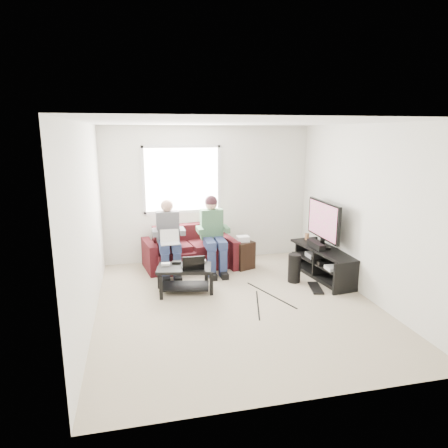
% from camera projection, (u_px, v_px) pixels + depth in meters
% --- Properties ---
extents(floor, '(4.50, 4.50, 0.00)m').
position_uv_depth(floor, '(236.00, 304.00, 5.88)').
color(floor, tan).
rests_on(floor, ground).
extents(ceiling, '(4.50, 4.50, 0.00)m').
position_uv_depth(ceiling, '(238.00, 122.00, 5.30)').
color(ceiling, white).
rests_on(ceiling, wall_back).
extents(wall_back, '(4.50, 0.00, 4.50)m').
position_uv_depth(wall_back, '(208.00, 194.00, 7.73)').
color(wall_back, silver).
rests_on(wall_back, floor).
extents(wall_front, '(4.50, 0.00, 4.50)m').
position_uv_depth(wall_front, '(302.00, 271.00, 3.45)').
color(wall_front, silver).
rests_on(wall_front, floor).
extents(wall_left, '(0.00, 4.50, 4.50)m').
position_uv_depth(wall_left, '(88.00, 225.00, 5.16)').
color(wall_left, silver).
rests_on(wall_left, floor).
extents(wall_right, '(0.00, 4.50, 4.50)m').
position_uv_depth(wall_right, '(365.00, 212.00, 6.02)').
color(wall_right, silver).
rests_on(wall_right, floor).
extents(window, '(1.48, 0.04, 1.28)m').
position_uv_depth(window, '(182.00, 180.00, 7.54)').
color(window, white).
rests_on(window, wall_back).
extents(sofa, '(1.75, 0.97, 0.77)m').
position_uv_depth(sofa, '(190.00, 252.00, 7.45)').
color(sofa, '#451311').
rests_on(sofa, floor).
extents(person_left, '(0.40, 0.70, 1.31)m').
position_uv_depth(person_left, '(169.00, 235.00, 7.02)').
color(person_left, navy).
rests_on(person_left, sofa).
extents(person_right, '(0.40, 0.71, 1.35)m').
position_uv_depth(person_right, '(213.00, 229.00, 7.19)').
color(person_right, navy).
rests_on(person_right, sofa).
extents(laptop_silver, '(0.35, 0.27, 0.24)m').
position_uv_depth(laptop_silver, '(170.00, 240.00, 6.78)').
color(laptop_silver, silver).
rests_on(laptop_silver, person_left).
extents(coffee_table, '(0.92, 0.66, 0.42)m').
position_uv_depth(coffee_table, '(184.00, 273.00, 6.27)').
color(coffee_table, black).
rests_on(coffee_table, floor).
extents(laptop_black, '(0.38, 0.29, 0.24)m').
position_uv_depth(laptop_black, '(193.00, 260.00, 6.17)').
color(laptop_black, black).
rests_on(laptop_black, coffee_table).
extents(controller_a, '(0.15, 0.10, 0.04)m').
position_uv_depth(controller_a, '(166.00, 264.00, 6.30)').
color(controller_a, silver).
rests_on(controller_a, coffee_table).
extents(controller_b, '(0.15, 0.11, 0.04)m').
position_uv_depth(controller_b, '(177.00, 262.00, 6.39)').
color(controller_b, black).
rests_on(controller_b, coffee_table).
extents(controller_c, '(0.15, 0.10, 0.04)m').
position_uv_depth(controller_c, '(202.00, 261.00, 6.45)').
color(controller_c, gray).
rests_on(controller_c, coffee_table).
extents(tv_stand, '(0.67, 1.60, 0.51)m').
position_uv_depth(tv_stand, '(324.00, 264.00, 6.94)').
color(tv_stand, black).
rests_on(tv_stand, floor).
extents(tv, '(0.12, 1.10, 0.81)m').
position_uv_depth(tv, '(324.00, 222.00, 6.87)').
color(tv, black).
rests_on(tv, tv_stand).
extents(soundbar, '(0.12, 0.50, 0.10)m').
position_uv_depth(soundbar, '(316.00, 245.00, 6.93)').
color(soundbar, black).
rests_on(soundbar, tv_stand).
extents(drink_cup, '(0.08, 0.08, 0.12)m').
position_uv_depth(drink_cup, '(307.00, 236.00, 7.45)').
color(drink_cup, '#986741').
rests_on(drink_cup, tv_stand).
extents(console_white, '(0.30, 0.22, 0.06)m').
position_uv_depth(console_white, '(335.00, 268.00, 6.54)').
color(console_white, silver).
rests_on(console_white, tv_stand).
extents(console_grey, '(0.34, 0.26, 0.08)m').
position_uv_depth(console_grey, '(317.00, 255.00, 7.21)').
color(console_grey, gray).
rests_on(console_grey, tv_stand).
extents(console_black, '(0.38, 0.30, 0.07)m').
position_uv_depth(console_black, '(325.00, 261.00, 6.87)').
color(console_black, black).
rests_on(console_black, tv_stand).
extents(subwoofer, '(0.21, 0.21, 0.48)m').
position_uv_depth(subwoofer, '(294.00, 268.00, 6.71)').
color(subwoofer, black).
rests_on(subwoofer, floor).
extents(keyboard_floor, '(0.28, 0.52, 0.03)m').
position_uv_depth(keyboard_floor, '(316.00, 288.00, 6.45)').
color(keyboard_floor, black).
rests_on(keyboard_floor, floor).
extents(end_table, '(0.34, 0.34, 0.61)m').
position_uv_depth(end_table, '(243.00, 254.00, 7.40)').
color(end_table, black).
rests_on(end_table, floor).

